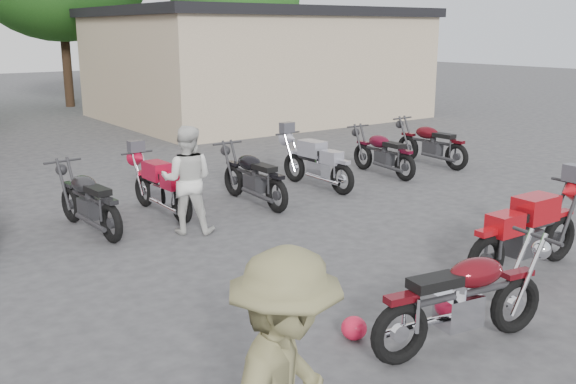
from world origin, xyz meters
TOP-DOWN VIEW (x-y plane):
  - ground at (0.00, 0.00)m, footprint 90.00×90.00m
  - stucco_building at (8.50, 15.00)m, footprint 10.00×8.00m
  - tree_3 at (12.00, 22.00)m, footprint 6.08×6.08m
  - vintage_motorcycle at (0.58, -0.79)m, footprint 2.08×0.99m
  - sportbike at (2.85, 0.05)m, footprint 2.10×0.73m
  - helmet at (-0.19, -0.04)m, footprint 0.34×0.34m
  - person_light at (0.12, 4.15)m, footprint 1.03×0.99m
  - row_bike_3 at (-1.12, 5.09)m, footprint 0.82×1.98m
  - row_bike_4 at (0.20, 5.32)m, footprint 0.70×1.87m
  - row_bike_5 at (1.85, 4.97)m, footprint 0.64×1.93m
  - row_bike_6 at (3.51, 5.25)m, footprint 0.77×1.97m
  - row_bike_7 at (5.40, 5.32)m, footprint 0.71×1.90m
  - row_bike_8 at (7.02, 5.41)m, footprint 0.73×1.98m

SIDE VIEW (x-z plane):
  - ground at x=0.00m, z-range 0.00..0.00m
  - helmet at x=-0.19m, z-range 0.00..0.25m
  - row_bike_4 at x=0.20m, z-range 0.00..1.07m
  - row_bike_7 at x=5.40m, z-range 0.00..1.09m
  - row_bike_5 at x=1.85m, z-range 0.00..1.12m
  - row_bike_3 at x=-1.12m, z-range 0.00..1.12m
  - row_bike_6 at x=3.51m, z-range 0.00..1.12m
  - row_bike_8 at x=7.02m, z-range 0.00..1.13m
  - vintage_motorcycle at x=0.58m, z-range 0.00..1.16m
  - sportbike at x=2.85m, z-range 0.00..1.21m
  - person_light at x=0.12m, z-range 0.00..1.67m
  - stucco_building at x=8.50m, z-range 0.00..3.50m
  - tree_3 at x=12.00m, z-range 0.00..7.60m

